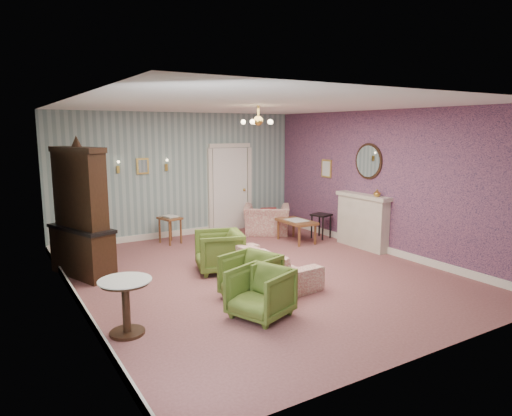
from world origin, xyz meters
TOP-DOWN VIEW (x-y plane):
  - floor at (0.00, 0.00)m, footprint 7.00×7.00m
  - ceiling at (0.00, 0.00)m, footprint 7.00×7.00m
  - wall_back at (0.00, 3.50)m, footprint 6.00×0.00m
  - wall_front at (0.00, -3.50)m, footprint 6.00×0.00m
  - wall_left at (-3.00, 0.00)m, footprint 0.00×7.00m
  - wall_right at (3.00, 0.00)m, footprint 0.00×7.00m
  - wall_right_floral at (2.98, 0.00)m, footprint 0.00×7.00m
  - door at (1.30, 3.46)m, footprint 1.12×0.12m
  - olive_chair_a at (-0.96, -1.62)m, footprint 0.89×0.92m
  - olive_chair_b at (-0.70, -0.92)m, footprint 0.86×0.89m
  - olive_chair_c at (-0.51, 0.49)m, footprint 0.93×0.96m
  - sofa_chintz at (0.00, -0.33)m, footprint 0.72×1.98m
  - wingback_chair at (1.82, 2.56)m, footprint 1.28×1.18m
  - dresser at (-2.64, 1.52)m, footprint 0.94×1.50m
  - fireplace at (2.86, 0.40)m, footprint 0.30×1.40m
  - mantel_vase at (2.84, 0.00)m, footprint 0.15×0.15m
  - oval_mirror at (2.96, 0.40)m, footprint 0.04×0.76m
  - framed_print at (2.97, 1.75)m, footprint 0.04×0.34m
  - coffee_table at (1.97, 1.55)m, footprint 0.55×0.98m
  - side_table_black at (2.65, 1.52)m, footprint 0.48×0.48m
  - pedestal_table at (-2.65, -1.21)m, footprint 0.80×0.80m
  - nesting_table at (-0.51, 2.91)m, footprint 0.49×0.57m
  - gilt_mirror_back at (-0.90, 3.46)m, footprint 0.28×0.06m
  - sconce_left at (-1.45, 3.44)m, footprint 0.16×0.12m
  - sconce_right at (-0.35, 3.44)m, footprint 0.16×0.12m
  - chandelier at (0.00, 0.00)m, footprint 0.56×0.56m
  - burgundy_cushion at (1.77, 2.41)m, footprint 0.41×0.28m

SIDE VIEW (x-z plane):
  - floor at x=0.00m, z-range 0.00..0.00m
  - coffee_table at x=1.97m, z-range 0.00..0.50m
  - side_table_black at x=2.65m, z-range 0.00..0.58m
  - nesting_table at x=-0.51m, z-range 0.00..0.64m
  - pedestal_table at x=-2.65m, z-range 0.00..0.71m
  - olive_chair_a at x=-0.96m, z-range 0.00..0.74m
  - olive_chair_b at x=-0.70m, z-range 0.00..0.74m
  - sofa_chintz at x=0.00m, z-range 0.00..0.76m
  - olive_chair_c at x=-0.51m, z-range 0.00..0.81m
  - wingback_chair at x=1.82m, z-range 0.00..0.94m
  - burgundy_cushion at x=1.77m, z-range 0.28..0.68m
  - fireplace at x=2.86m, z-range 0.00..1.16m
  - door at x=1.30m, z-range 0.00..2.16m
  - dresser at x=-2.64m, z-range 0.00..2.36m
  - mantel_vase at x=2.84m, z-range 1.16..1.31m
  - wall_back at x=0.00m, z-range -1.55..4.45m
  - wall_front at x=0.00m, z-range -1.55..4.45m
  - wall_left at x=-3.00m, z-range -2.05..4.95m
  - wall_right at x=3.00m, z-range -2.05..4.95m
  - wall_right_floral at x=2.98m, z-range -2.05..4.95m
  - framed_print at x=2.97m, z-range 1.39..1.81m
  - gilt_mirror_back at x=-0.90m, z-range 1.52..1.88m
  - sconce_left at x=-1.45m, z-range 1.55..1.85m
  - sconce_right at x=-0.35m, z-range 1.55..1.85m
  - oval_mirror at x=2.96m, z-range 1.43..2.27m
  - chandelier at x=0.00m, z-range 2.45..2.81m
  - ceiling at x=0.00m, z-range 2.90..2.90m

